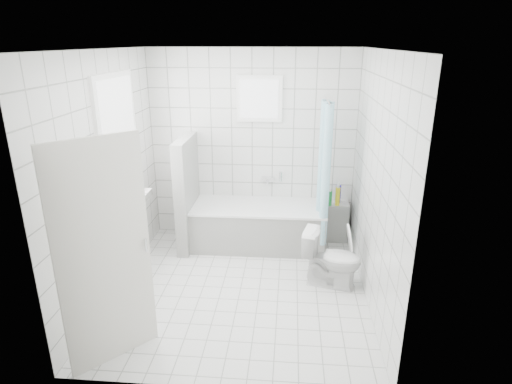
{
  "coord_description": "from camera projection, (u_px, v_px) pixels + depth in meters",
  "views": [
    {
      "loc": [
        0.53,
        -4.21,
        2.68
      ],
      "look_at": [
        0.15,
        0.35,
        1.05
      ],
      "focal_mm": 30.0,
      "sensor_mm": 36.0,
      "label": 1
    }
  ],
  "objects": [
    {
      "name": "tiled_ledge",
      "position": [
        333.0,
        221.0,
        6.01
      ],
      "size": [
        0.4,
        0.24,
        0.55
      ],
      "primitive_type": "cube",
      "color": "white",
      "rests_on": "ground"
    },
    {
      "name": "partition_wall",
      "position": [
        187.0,
        193.0,
        5.72
      ],
      "size": [
        0.15,
        0.85,
        1.5
      ],
      "primitive_type": "cube",
      "color": "white",
      "rests_on": "ground"
    },
    {
      "name": "ground",
      "position": [
        241.0,
        288.0,
        4.89
      ],
      "size": [
        3.0,
        3.0,
        0.0
      ],
      "primitive_type": "plane",
      "color": "white",
      "rests_on": "ground"
    },
    {
      "name": "wall_front",
      "position": [
        214.0,
        245.0,
        3.05
      ],
      "size": [
        2.8,
        0.02,
        2.6
      ],
      "primitive_type": "cube",
      "color": "white",
      "rests_on": "ground"
    },
    {
      "name": "wall_back",
      "position": [
        252.0,
        147.0,
        5.86
      ],
      "size": [
        2.8,
        0.02,
        2.6
      ],
      "primitive_type": "cube",
      "color": "white",
      "rests_on": "ground"
    },
    {
      "name": "ledge_bottles",
      "position": [
        336.0,
        196.0,
        5.84
      ],
      "size": [
        0.19,
        0.18,
        0.25
      ],
      "color": "#178A34",
      "rests_on": "tiled_ledge"
    },
    {
      "name": "bathtub",
      "position": [
        259.0,
        225.0,
        5.84
      ],
      "size": [
        1.78,
        0.77,
        0.58
      ],
      "color": "white",
      "rests_on": "ground"
    },
    {
      "name": "window_left",
      "position": [
        121.0,
        143.0,
        4.74
      ],
      "size": [
        0.01,
        0.9,
        1.4
      ],
      "primitive_type": "cube",
      "color": "white",
      "rests_on": "wall_left"
    },
    {
      "name": "door",
      "position": [
        105.0,
        256.0,
        3.52
      ],
      "size": [
        0.57,
        0.61,
        2.0
      ],
      "primitive_type": "cube",
      "rotation": [
        0.0,
        0.0,
        -0.75
      ],
      "color": "silver",
      "rests_on": "ground"
    },
    {
      "name": "ceiling",
      "position": [
        237.0,
        49.0,
        4.02
      ],
      "size": [
        3.0,
        3.0,
        0.0
      ],
      "primitive_type": "plane",
      "rotation": [
        3.14,
        0.0,
        0.0
      ],
      "color": "white",
      "rests_on": "ground"
    },
    {
      "name": "wall_right",
      "position": [
        376.0,
        184.0,
        4.35
      ],
      "size": [
        0.02,
        3.0,
        2.6
      ],
      "primitive_type": "cube",
      "color": "white",
      "rests_on": "ground"
    },
    {
      "name": "window_sill",
      "position": [
        131.0,
        205.0,
        4.99
      ],
      "size": [
        0.18,
        1.02,
        0.08
      ],
      "primitive_type": "cube",
      "color": "white",
      "rests_on": "wall_left"
    },
    {
      "name": "sill_bottles",
      "position": [
        133.0,
        190.0,
        5.0
      ],
      "size": [
        0.18,
        0.6,
        0.33
      ],
      "color": "#BBBBC1",
      "rests_on": "window_sill"
    },
    {
      "name": "toilet",
      "position": [
        332.0,
        259.0,
        4.87
      ],
      "size": [
        0.72,
        0.51,
        0.66
      ],
      "primitive_type": "imported",
      "rotation": [
        0.0,
        0.0,
        1.34
      ],
      "color": "white",
      "rests_on": "ground"
    },
    {
      "name": "shower_curtain",
      "position": [
        324.0,
        174.0,
        5.36
      ],
      "size": [
        0.14,
        0.48,
        1.78
      ],
      "primitive_type": null,
      "color": "#43ABC5",
      "rests_on": "curtain_rod"
    },
    {
      "name": "wall_left",
      "position": [
        109.0,
        177.0,
        4.57
      ],
      "size": [
        0.02,
        3.0,
        2.6
      ],
      "primitive_type": "cube",
      "color": "white",
      "rests_on": "ground"
    },
    {
      "name": "window_back",
      "position": [
        259.0,
        99.0,
        5.6
      ],
      "size": [
        0.5,
        0.01,
        0.5
      ],
      "primitive_type": "cube",
      "color": "white",
      "rests_on": "wall_back"
    },
    {
      "name": "curtain_rod",
      "position": [
        327.0,
        99.0,
        5.18
      ],
      "size": [
        0.02,
        0.8,
        0.02
      ],
      "primitive_type": "cylinder",
      "rotation": [
        1.57,
        0.0,
        0.0
      ],
      "color": "silver",
      "rests_on": "wall_back"
    },
    {
      "name": "tub_faucet",
      "position": [
        268.0,
        179.0,
        5.96
      ],
      "size": [
        0.18,
        0.06,
        0.06
      ],
      "primitive_type": "cube",
      "color": "silver",
      "rests_on": "wall_back"
    }
  ]
}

